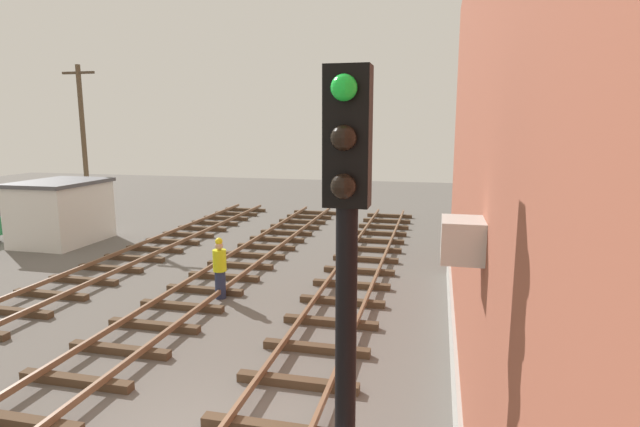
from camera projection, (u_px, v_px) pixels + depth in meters
track_centre at (18, 419)px, 8.74m from camera, size 2.50×44.85×0.32m
signal_mast at (346, 325)px, 4.20m from camera, size 0.36×0.40×5.62m
control_hut at (61, 212)px, 22.19m from camera, size 3.00×3.80×2.76m
parked_car_black at (35, 197)px, 30.35m from camera, size 4.20×2.04×1.76m
utility_pole_far at (84, 143)px, 25.75m from camera, size 1.80×0.24×8.13m
track_worker_foreground at (220, 268)px, 15.06m from camera, size 0.40×0.40×1.87m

